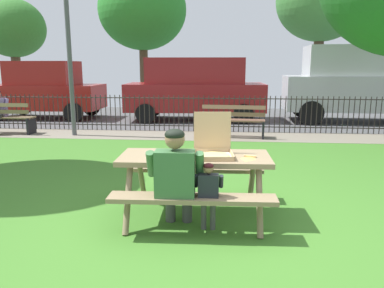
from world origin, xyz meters
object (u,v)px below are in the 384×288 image
park_bench_center (234,121)px  far_tree_midleft (142,10)px  parked_car_center (195,88)px  lamp_post_walkway (68,38)px  far_tree_center (322,1)px  adult_at_table (176,176)px  park_bench_left (4,119)px  parked_car_left (45,89)px  far_tree_left (13,29)px  picnic_table_foreground (195,169)px  child_at_table (208,191)px  pizza_box_open (213,148)px  pizza_slice_on_table (249,158)px  parked_car_right (359,82)px

park_bench_center → far_tree_midleft: 9.21m
parked_car_center → lamp_post_walkway: bearing=-133.3°
lamp_post_walkway → far_tree_center: bearing=43.2°
parked_car_center → far_tree_center: 7.39m
far_tree_midleft → adult_at_table: bearing=-76.6°
adult_at_table → park_bench_left: (-5.49, 5.84, -0.24)m
adult_at_table → parked_car_left: size_ratio=0.30×
lamp_post_walkway → far_tree_left: size_ratio=0.85×
picnic_table_foreground → child_at_table: (0.19, -0.52, -0.09)m
park_bench_left → park_bench_center: size_ratio=0.98×
park_bench_left → park_bench_center: bearing=0.0°
picnic_table_foreground → adult_at_table: bearing=-108.1°
pizza_box_open → parked_car_center: 8.50m
parked_car_center → far_tree_left: (-8.68, 4.30, 2.37)m
picnic_table_foreground → parked_car_center: (-0.67, 8.46, 0.50)m
park_bench_left → far_tree_midleft: 8.65m
pizza_slice_on_table → far_tree_center: far_tree_center is taller
parked_car_left → park_bench_left: bearing=-84.6°
pizza_slice_on_table → lamp_post_walkway: size_ratio=0.06×
picnic_table_foreground → lamp_post_walkway: lamp_post_walkway is taller
pizza_slice_on_table → far_tree_left: bearing=127.8°
park_bench_center → parked_car_right: 5.23m
pizza_box_open → adult_at_table: size_ratio=0.43×
lamp_post_walkway → parked_car_center: lamp_post_walkway is taller
pizza_box_open → parked_car_left: 10.46m
parked_car_left → pizza_box_open: bearing=-53.9°
park_bench_left → lamp_post_walkway: (1.99, -0.06, 2.09)m
child_at_table → parked_car_right: size_ratio=0.17×
parked_car_center → parked_car_right: bearing=-0.0°
park_bench_center → far_tree_midleft: far_tree_midleft is taller
pizza_slice_on_table → parked_car_left: (-6.58, 8.56, 0.23)m
far_tree_center → picnic_table_foreground: bearing=-108.6°
park_bench_left → parked_car_right: parked_car_right is taller
pizza_box_open → far_tree_center: size_ratio=0.08×
far_tree_midleft → far_tree_center: (7.63, 0.00, 0.28)m
adult_at_table → parked_car_center: (-0.50, 8.96, 0.44)m
far_tree_left → lamp_post_walkway: bearing=-52.8°
picnic_table_foreground → pizza_box_open: pizza_box_open is taller
picnic_table_foreground → lamp_post_walkway: size_ratio=0.45×
picnic_table_foreground → far_tree_center: (4.30, 12.75, 3.89)m
park_bench_left → parked_car_right: bearing=16.9°
lamp_post_walkway → far_tree_midleft: (0.33, 7.48, 1.70)m
park_bench_center → far_tree_center: 9.25m
pizza_box_open → parked_car_left: bearing=126.1°
adult_at_table → lamp_post_walkway: lamp_post_walkway is taller
park_bench_center → far_tree_center: size_ratio=0.26×
park_bench_left → parked_car_left: 3.20m
far_tree_left → pizza_box_open: bearing=-53.1°
child_at_table → parked_car_left: 10.89m
far_tree_left → pizza_slice_on_table: bearing=-52.2°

